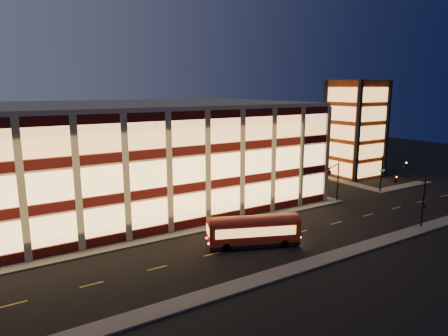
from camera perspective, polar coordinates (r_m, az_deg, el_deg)
ground at (r=47.15m, az=-3.30°, el=-9.20°), size 200.00×200.00×0.00m
sidewalk_office_south at (r=46.70m, az=-7.17°, el=-9.38°), size 54.00×2.00×0.15m
sidewalk_office_east at (r=73.00m, az=6.11°, el=-1.76°), size 2.00×30.00×0.15m
sidewalk_tower_south at (r=74.77m, az=24.24°, el=-2.40°), size 14.00×2.00×0.15m
sidewalk_tower_west at (r=80.14m, az=12.31°, el=-0.78°), size 2.00×30.00×0.15m
sidewalk_near at (r=37.17m, az=6.77°, el=-15.02°), size 100.00×2.00×0.15m
office_building at (r=59.31m, az=-13.80°, el=2.01°), size 50.45×30.45×14.50m
stair_tower at (r=79.77m, az=18.20°, el=5.35°), size 8.60×8.60×18.00m
traffic_signal_far at (r=59.63m, az=15.58°, el=-1.11°), size 3.79×1.87×6.00m
traffic_signal_right at (r=67.79m, az=22.58°, el=-0.11°), size 1.20×4.37×6.00m
traffic_signal_near at (r=54.01m, az=25.35°, el=-3.05°), size 0.32×4.45×6.00m
trolley_bus at (r=42.94m, az=4.22°, el=-8.72°), size 9.92×5.90×3.29m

